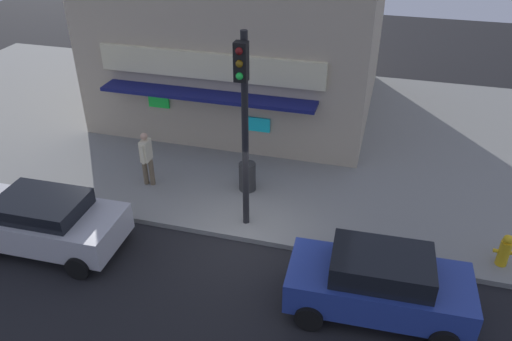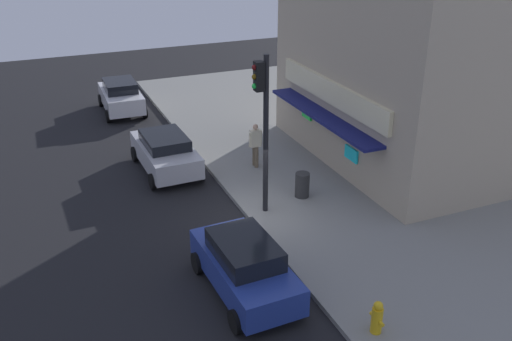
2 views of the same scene
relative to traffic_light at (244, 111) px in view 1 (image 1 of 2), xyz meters
The scene contains 8 objects.
ground_plane 3.73m from the traffic_light, 79.28° to the right, with size 54.03×54.03×0.00m, color black.
sidewalk 7.25m from the traffic_light, 88.94° to the left, with size 36.02×13.81×0.16m, color gray.
traffic_light is the anchor object (origin of this frame).
fire_hydrant 7.49m from the traffic_light, ahead, with size 0.53×0.29×0.92m.
trash_can 3.56m from the traffic_light, 104.26° to the left, with size 0.53×0.53×0.93m, color #2D2D2D.
pedestrian 4.55m from the traffic_light, 160.93° to the left, with size 0.38×0.58×1.82m.
parked_car_silver 6.10m from the traffic_light, 156.50° to the right, with size 4.21×2.20×1.55m.
parked_car_blue 5.23m from the traffic_light, 29.97° to the right, with size 4.17×2.12×1.66m.
Camera 1 is at (3.27, -10.47, 8.88)m, focal length 35.32 mm.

